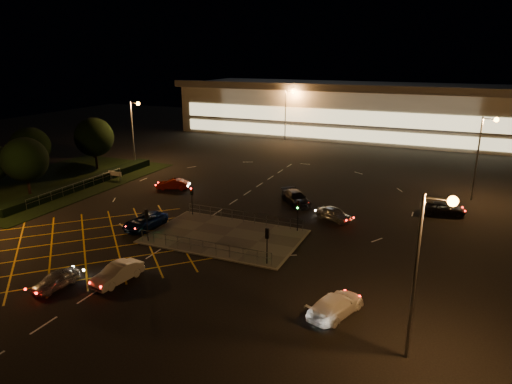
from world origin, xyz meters
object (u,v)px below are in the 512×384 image
at_px(car_east_grey, 443,208).
at_px(car_far_dkgrey, 296,198).
at_px(car_approach_white, 336,305).
at_px(signal_nw, 192,195).
at_px(signal_ne, 298,209).
at_px(car_left_blue, 145,221).
at_px(car_right_silver, 334,214).
at_px(car_circ_red, 173,184).
at_px(car_queue_white, 117,273).
at_px(signal_se, 267,239).
at_px(car_near_silver, 56,280).
at_px(signal_sw, 147,218).

bearing_deg(car_east_grey, car_far_dkgrey, 88.54).
bearing_deg(car_approach_white, signal_nw, -15.00).
bearing_deg(signal_ne, signal_nw, 180.00).
height_order(signal_ne, car_left_blue, signal_ne).
xyz_separation_m(car_left_blue, car_approach_white, (21.61, -8.11, 0.01)).
distance_m(car_left_blue, car_approach_white, 23.09).
bearing_deg(signal_ne, car_approach_white, -61.63).
distance_m(car_right_silver, car_circ_red, 22.23).
distance_m(car_queue_white, car_far_dkgrey, 24.42).
xyz_separation_m(signal_se, car_near_silver, (-13.15, -9.90, -1.74)).
height_order(car_left_blue, car_east_grey, car_left_blue).
height_order(car_far_dkgrey, car_approach_white, car_far_dkgrey).
bearing_deg(car_far_dkgrey, signal_se, -121.96).
bearing_deg(signal_sw, signal_se, -180.00).
distance_m(car_near_silver, car_queue_white, 4.46).
xyz_separation_m(car_near_silver, car_queue_white, (3.66, 2.56, 0.09)).
distance_m(signal_se, car_approach_white, 8.92).
relative_size(signal_ne, car_near_silver, 0.85).
bearing_deg(car_near_silver, car_far_dkgrey, 73.89).
bearing_deg(car_left_blue, signal_nw, 68.35).
bearing_deg(signal_ne, car_right_silver, 62.29).
distance_m(signal_se, car_right_silver, 13.08).
relative_size(signal_nw, car_circ_red, 0.76).
bearing_deg(car_near_silver, car_right_silver, 60.69).
relative_size(signal_se, signal_ne, 1.00).
bearing_deg(signal_se, car_queue_white, 37.73).
relative_size(car_near_silver, car_approach_white, 0.75).
bearing_deg(signal_ne, car_circ_red, 158.64).
bearing_deg(car_east_grey, signal_se, 133.38).
height_order(signal_se, car_far_dkgrey, signal_se).
height_order(car_queue_white, car_right_silver, car_queue_white).
bearing_deg(car_east_grey, car_circ_red, 83.86).
height_order(signal_se, car_near_silver, signal_se).
xyz_separation_m(car_left_blue, car_right_silver, (17.01, 9.78, -0.00)).
relative_size(car_circ_red, car_east_grey, 0.88).
distance_m(signal_nw, car_left_blue, 5.86).
bearing_deg(car_near_silver, signal_se, 42.31).
bearing_deg(car_right_silver, signal_ne, 178.03).
xyz_separation_m(car_far_dkgrey, car_circ_red, (-16.64, -0.54, -0.07)).
distance_m(car_east_grey, car_approach_white, 25.17).
relative_size(signal_sw, signal_se, 1.00).
distance_m(signal_ne, car_far_dkgrey, 8.84).
height_order(car_queue_white, car_circ_red, car_queue_white).
distance_m(signal_ne, car_left_blue, 15.45).
bearing_deg(signal_se, car_left_blue, -11.52).
height_order(signal_nw, car_queue_white, signal_nw).
distance_m(signal_ne, car_right_silver, 5.62).
bearing_deg(car_left_blue, car_near_silver, -78.95).
xyz_separation_m(signal_sw, car_queue_white, (2.51, -7.34, -1.65)).
relative_size(signal_nw, car_far_dkgrey, 0.61).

